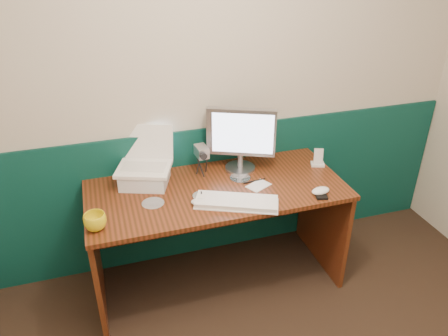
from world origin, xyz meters
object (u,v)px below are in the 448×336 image
object	(u,v)px
keyboard	(236,202)
desk	(217,236)
camcorder	(202,162)
laptop	(142,151)
mug	(95,222)
monitor	(241,139)

from	to	relation	value
keyboard	desk	bearing A→B (deg)	129.50
desk	camcorder	distance (m)	0.51
laptop	camcorder	size ratio (longest dim) A/B	1.80
laptop	camcorder	distance (m)	0.40
laptop	mug	distance (m)	0.54
desk	mug	distance (m)	0.88
laptop	camcorder	world-z (taller)	laptop
laptop	keyboard	distance (m)	0.66
monitor	camcorder	xyz separation A→B (m)	(-0.26, 0.01, -0.13)
keyboard	camcorder	world-z (taller)	camcorder
desk	laptop	size ratio (longest dim) A/B	4.92
keyboard	monitor	bearing A→B (deg)	92.33
camcorder	desk	bearing A→B (deg)	-82.71
monitor	camcorder	size ratio (longest dim) A/B	2.46
camcorder	keyboard	bearing A→B (deg)	-81.21
desk	keyboard	bearing A→B (deg)	-74.64
monitor	mug	xyz separation A→B (m)	(-0.96, -0.40, -0.17)
laptop	keyboard	world-z (taller)	laptop
laptop	mug	world-z (taller)	laptop
keyboard	mug	distance (m)	0.80
keyboard	mug	size ratio (longest dim) A/B	3.94
desk	mug	bearing A→B (deg)	-163.75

